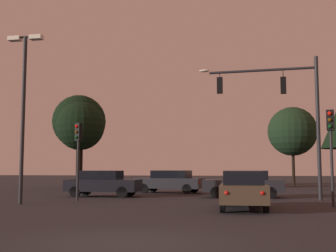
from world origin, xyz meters
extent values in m
plane|color=#262326|center=(0.00, 24.50, 0.00)|extent=(168.00, 168.00, 0.00)
cylinder|color=#232326|center=(6.03, 14.78, 3.78)|extent=(0.20, 0.20, 7.55)
cylinder|color=#232326|center=(3.18, 14.93, 6.96)|extent=(5.69, 0.45, 0.14)
ellipsoid|color=#F4EACC|center=(0.04, 15.10, 7.11)|extent=(0.56, 0.28, 0.16)
cylinder|color=#232326|center=(4.32, 14.87, 6.74)|extent=(0.05, 0.05, 0.43)
cube|color=black|center=(4.32, 14.87, 6.08)|extent=(0.31, 0.26, 0.90)
sphere|color=#4C0A0A|center=(4.33, 15.01, 6.36)|extent=(0.18, 0.18, 0.18)
sphere|color=#56380C|center=(4.33, 15.01, 6.08)|extent=(0.18, 0.18, 0.18)
sphere|color=#1EE04C|center=(4.33, 15.01, 5.80)|extent=(0.18, 0.18, 0.18)
cylinder|color=#232326|center=(0.91, 15.05, 6.82)|extent=(0.05, 0.05, 0.27)
cube|color=black|center=(0.91, 15.05, 6.24)|extent=(0.31, 0.26, 0.90)
sphere|color=#4C0A0A|center=(0.92, 15.19, 6.52)|extent=(0.18, 0.18, 0.18)
sphere|color=#56380C|center=(0.92, 15.19, 6.24)|extent=(0.18, 0.18, 0.18)
sphere|color=#1EE04C|center=(0.92, 15.19, 5.96)|extent=(0.18, 0.18, 0.18)
cylinder|color=#232326|center=(5.99, 10.71, 1.63)|extent=(0.12, 0.12, 3.25)
cube|color=black|center=(5.99, 10.71, 3.70)|extent=(0.35, 0.31, 0.90)
sphere|color=red|center=(5.95, 10.58, 3.98)|extent=(0.18, 0.18, 0.18)
sphere|color=#56380C|center=(5.95, 10.58, 3.70)|extent=(0.18, 0.18, 0.18)
sphere|color=#0C4219|center=(5.95, 10.58, 3.42)|extent=(0.18, 0.18, 0.18)
cylinder|color=#232326|center=(-6.13, 12.06, 1.53)|extent=(0.12, 0.12, 3.05)
cube|color=black|center=(-6.13, 12.06, 3.50)|extent=(0.37, 0.34, 0.90)
sphere|color=red|center=(-6.18, 11.93, 3.78)|extent=(0.18, 0.18, 0.18)
sphere|color=#56380C|center=(-6.18, 11.93, 3.50)|extent=(0.18, 0.18, 0.18)
sphere|color=#0C4219|center=(-6.18, 11.93, 3.22)|extent=(0.18, 0.18, 0.18)
cube|color=#473828|center=(2.28, 8.81, 0.66)|extent=(1.95, 4.60, 0.68)
cube|color=black|center=(2.29, 8.66, 1.26)|extent=(1.62, 2.51, 0.52)
cylinder|color=black|center=(1.44, 10.27, 0.32)|extent=(0.23, 0.65, 0.64)
cylinder|color=black|center=(3.00, 10.33, 0.32)|extent=(0.23, 0.65, 0.64)
cylinder|color=black|center=(1.56, 7.28, 0.32)|extent=(0.23, 0.65, 0.64)
cylinder|color=black|center=(3.12, 7.34, 0.32)|extent=(0.23, 0.65, 0.64)
sphere|color=red|center=(1.76, 6.51, 0.76)|extent=(0.14, 0.14, 0.14)
sphere|color=red|center=(2.99, 6.56, 0.76)|extent=(0.14, 0.14, 0.14)
cube|color=black|center=(-5.96, 15.52, 0.66)|extent=(4.26, 1.82, 0.68)
cube|color=black|center=(-6.11, 15.52, 1.26)|extent=(2.31, 1.56, 0.52)
cylinder|color=black|center=(-4.56, 16.30, 0.32)|extent=(0.64, 0.20, 0.64)
cylinder|color=black|center=(-4.57, 14.71, 0.32)|extent=(0.64, 0.20, 0.64)
cylinder|color=black|center=(-7.36, 16.33, 0.32)|extent=(0.64, 0.20, 0.64)
cylinder|color=black|center=(-7.37, 14.73, 0.32)|extent=(0.64, 0.20, 0.64)
sphere|color=red|center=(-8.10, 16.16, 0.76)|extent=(0.14, 0.14, 0.14)
sphere|color=red|center=(-8.11, 14.91, 0.76)|extent=(0.14, 0.14, 0.14)
cube|color=#232328|center=(2.05, 16.38, 0.66)|extent=(4.59, 2.02, 0.68)
cube|color=black|center=(2.20, 16.38, 1.26)|extent=(2.50, 1.67, 0.52)
cylinder|color=black|center=(0.60, 15.50, 0.32)|extent=(0.65, 0.23, 0.64)
cylinder|color=black|center=(0.52, 17.11, 0.32)|extent=(0.65, 0.23, 0.64)
cylinder|color=black|center=(3.57, 15.64, 0.32)|extent=(0.65, 0.23, 0.64)
cylinder|color=black|center=(3.50, 17.25, 0.32)|extent=(0.65, 0.23, 0.64)
sphere|color=red|center=(4.34, 15.85, 0.76)|extent=(0.14, 0.14, 0.14)
sphere|color=red|center=(4.28, 17.11, 0.76)|extent=(0.14, 0.14, 0.14)
cube|color=#232328|center=(-3.01, 20.50, 0.66)|extent=(4.79, 2.51, 0.68)
cube|color=black|center=(-2.86, 20.48, 1.26)|extent=(2.67, 1.94, 0.52)
cylinder|color=black|center=(-4.62, 19.91, 0.32)|extent=(0.66, 0.29, 0.64)
cylinder|color=black|center=(-4.37, 21.55, 0.32)|extent=(0.66, 0.29, 0.64)
cylinder|color=black|center=(-1.64, 19.46, 0.32)|extent=(0.66, 0.29, 0.64)
cylinder|color=black|center=(-1.39, 21.10, 0.32)|extent=(0.66, 0.29, 0.64)
sphere|color=red|center=(-0.84, 19.52, 0.76)|extent=(0.14, 0.14, 0.14)
sphere|color=red|center=(-0.64, 20.80, 0.76)|extent=(0.14, 0.14, 0.14)
cylinder|color=#232326|center=(-7.80, 9.44, 3.91)|extent=(0.18, 0.18, 7.83)
cylinder|color=#232326|center=(-7.80, 9.44, 7.83)|extent=(1.32, 0.10, 0.10)
cube|color=#F4EACC|center=(-8.35, 9.44, 7.78)|extent=(0.60, 0.36, 0.20)
cube|color=#F4EACC|center=(-7.25, 9.44, 7.78)|extent=(0.60, 0.36, 0.20)
cylinder|color=black|center=(6.46, 36.57, 1.84)|extent=(0.30, 0.30, 3.68)
sphere|color=black|center=(6.46, 36.57, 5.40)|extent=(4.91, 4.91, 4.91)
cylinder|color=black|center=(-10.27, 22.33, 1.80)|extent=(0.45, 0.45, 3.60)
sphere|color=black|center=(-10.27, 22.33, 4.89)|extent=(3.69, 3.69, 3.69)
cylinder|color=black|center=(-12.74, 28.03, 2.11)|extent=(0.42, 0.42, 4.21)
sphere|color=black|center=(-12.74, 28.03, 5.88)|extent=(4.77, 4.77, 4.77)
camera|label=1|loc=(2.79, -9.36, 1.57)|focal=47.51mm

